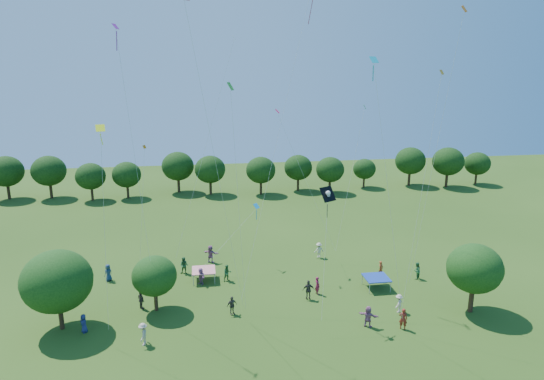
{
  "coord_description": "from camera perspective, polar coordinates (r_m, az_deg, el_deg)",
  "views": [
    {
      "loc": [
        -5.24,
        -20.67,
        19.99
      ],
      "look_at": [
        0.0,
        14.0,
        11.0
      ],
      "focal_mm": 32.0,
      "sensor_mm": 36.0,
      "label": 1
    }
  ],
  "objects": [
    {
      "name": "small_kite_8",
      "position": [
        49.04,
        2.21,
        5.47
      ],
      "size": [
        6.12,
        2.62,
        14.53
      ],
      "color": "#EE0E47"
    },
    {
      "name": "small_kite_11",
      "position": [
        51.26,
        9.98,
        5.29
      ],
      "size": [
        3.61,
        3.18,
        14.8
      ],
      "color": "#1A9136"
    },
    {
      "name": "small_kite_10",
      "position": [
        34.95,
        -19.37,
        2.36
      ],
      "size": [
        0.91,
        0.81,
        14.89
      ],
      "color": "#E9FF16"
    },
    {
      "name": "red_high_kite",
      "position": [
        42.93,
        3.29,
        17.15
      ],
      "size": [
        7.28,
        7.09,
        26.02
      ],
      "color": "red"
    },
    {
      "name": "small_kite_0",
      "position": [
        31.69,
        -8.02,
        10.37
      ],
      "size": [
        3.91,
        5.38,
        22.88
      ],
      "color": "red"
    },
    {
      "name": "near_tree_west",
      "position": [
        41.12,
        -23.99,
        -9.78
      ],
      "size": [
        5.34,
        5.34,
        6.44
      ],
      "color": "#422B19",
      "rests_on": "ground"
    },
    {
      "name": "tent_red_stripe",
      "position": [
        47.43,
        -8.05,
        -9.32
      ],
      "size": [
        2.2,
        2.2,
        1.1
      ],
      "color": "red",
      "rests_on": "ground"
    },
    {
      "name": "crowd_person_14",
      "position": [
        49.37,
        16.65,
        -9.08
      ],
      "size": [
        0.9,
        0.9,
        1.68
      ],
      "primitive_type": "imported",
      "rotation": [
        0.0,
        0.0,
        3.92
      ],
      "color": "#2B643A",
      "rests_on": "ground"
    },
    {
      "name": "crowd_person_10",
      "position": [
        41.26,
        -4.75,
        -13.38
      ],
      "size": [
        1.03,
        0.81,
        1.6
      ],
      "primitive_type": "imported",
      "rotation": [
        0.0,
        0.0,
        0.48
      ],
      "color": "#403A33",
      "rests_on": "ground"
    },
    {
      "name": "crowd_person_0",
      "position": [
        49.5,
        -18.71,
        -9.2
      ],
      "size": [
        0.88,
        0.91,
        1.66
      ],
      "primitive_type": "imported",
      "rotation": [
        0.0,
        0.0,
        3.98
      ],
      "color": "navy",
      "rests_on": "ground"
    },
    {
      "name": "small_kite_1",
      "position": [
        39.83,
        19.86,
        10.27
      ],
      "size": [
        1.25,
        3.57,
        22.87
      ],
      "color": "#FA620D"
    },
    {
      "name": "crowd_person_11",
      "position": [
        51.49,
        -7.24,
        -7.46
      ],
      "size": [
        1.82,
        1.41,
        1.87
      ],
      "primitive_type": "imported",
      "rotation": [
        0.0,
        0.0,
        2.62
      ],
      "color": "#A35F8B",
      "rests_on": "ground"
    },
    {
      "name": "crowd_person_15",
      "position": [
        52.57,
        5.54,
        -7.05
      ],
      "size": [
        1.16,
        0.65,
        1.68
      ],
      "primitive_type": "imported",
      "rotation": [
        0.0,
        0.0,
        3.29
      ],
      "color": "beige",
      "rests_on": "ground"
    },
    {
      "name": "crowd_person_12",
      "position": [
        41.35,
        -21.26,
        -14.41
      ],
      "size": [
        0.76,
        0.83,
        1.5
      ],
      "primitive_type": "imported",
      "rotation": [
        0.0,
        0.0,
        5.34
      ],
      "color": "navy",
      "rests_on": "ground"
    },
    {
      "name": "small_kite_7",
      "position": [
        33.82,
        12.73,
        7.07
      ],
      "size": [
        3.75,
        0.58,
        19.3
      ],
      "color": "#0C9DB5"
    },
    {
      "name": "crowd_person_13",
      "position": [
        48.98,
        12.68,
        -9.05
      ],
      "size": [
        0.71,
        0.67,
        1.61
      ],
      "primitive_type": "imported",
      "rotation": [
        0.0,
        0.0,
        0.63
      ],
      "color": "#A03E1D",
      "rests_on": "ground"
    },
    {
      "name": "crowd_person_17",
      "position": [
        46.78,
        -8.38,
        -10.0
      ],
      "size": [
        1.28,
        1.54,
        1.6
      ],
      "primitive_type": "imported",
      "rotation": [
        0.0,
        0.0,
        5.3
      ],
      "color": "#864E7C",
      "rests_on": "ground"
    },
    {
      "name": "crowd_person_16",
      "position": [
        43.61,
        4.32,
        -11.64
      ],
      "size": [
        1.07,
        0.52,
        1.78
      ],
      "primitive_type": "imported",
      "rotation": [
        0.0,
        0.0,
        3.1
      ],
      "color": "#3C3530",
      "rests_on": "ground"
    },
    {
      "name": "treeline",
      "position": [
        77.82,
        -5.84,
        2.52
      ],
      "size": [
        88.01,
        8.77,
        6.77
      ],
      "color": "#422B19",
      "rests_on": "ground"
    },
    {
      "name": "near_tree_north",
      "position": [
        41.89,
        -13.67,
        -9.79
      ],
      "size": [
        3.71,
        3.71,
        4.8
      ],
      "color": "#422B19",
      "rests_on": "ground"
    },
    {
      "name": "small_kite_4",
      "position": [
        48.78,
        -2.58,
        -2.89
      ],
      "size": [
        6.07,
        3.97,
        5.18
      ],
      "color": "#1593DB"
    },
    {
      "name": "small_kite_9",
      "position": [
        48.88,
        -14.92,
        0.98
      ],
      "size": [
        1.05,
        2.93,
        11.21
      ],
      "color": "orange"
    },
    {
      "name": "pirate_kite",
      "position": [
        37.87,
        6.59,
        -0.64
      ],
      "size": [
        1.79,
        3.78,
        9.55
      ],
      "color": "black"
    },
    {
      "name": "crowd_person_8",
      "position": [
        47.09,
        -5.27,
        -9.7
      ],
      "size": [
        0.9,
        0.64,
        1.65
      ],
      "primitive_type": "imported",
      "rotation": [
        0.0,
        0.0,
        0.26
      ],
      "color": "#285F2D",
      "rests_on": "ground"
    },
    {
      "name": "crowd_person_6",
      "position": [
        48.27,
        -15.11,
        -9.52
      ],
      "size": [
        0.91,
        0.89,
        1.68
      ],
      "primitive_type": "imported",
      "rotation": [
        0.0,
        0.0,
        5.55
      ],
      "color": "navy",
      "rests_on": "ground"
    },
    {
      "name": "small_kite_6",
      "position": [
        48.78,
        -6.43,
        10.38
      ],
      "size": [
        6.73,
        3.75,
        21.6
      ],
      "color": "white"
    },
    {
      "name": "crowd_person_1",
      "position": [
        40.39,
        15.17,
        -14.41
      ],
      "size": [
        0.77,
        0.67,
        1.75
      ],
      "primitive_type": "imported",
      "rotation": [
        0.0,
        0.0,
        2.68
      ],
      "color": "maroon",
      "rests_on": "ground"
    },
    {
      "name": "tent_blue",
      "position": [
        46.43,
        12.19,
        -10.06
      ],
      "size": [
        2.2,
        2.2,
        1.1
      ],
      "color": "navy",
      "rests_on": "ground"
    },
    {
      "name": "crowd_person_3",
      "position": [
        42.8,
        14.7,
        -12.78
      ],
      "size": [
        1.07,
        1.05,
        1.59
      ],
      "primitive_type": "imported",
      "rotation": [
        0.0,
        0.0,
        3.91
      ],
      "color": "beige",
      "rests_on": "ground"
    },
    {
      "name": "crowd_person_9",
      "position": [
        38.36,
        -14.92,
        -16.06
      ],
      "size": [
        0.64,
        1.18,
        1.73
      ],
      "primitive_type": "imported",
      "rotation": [
        0.0,
        0.0,
        4.59
      ],
      "color": "#B1A28D",
      "rests_on": "ground"
    },
    {
      "name": "crowd_person_7",
      "position": [
        44.62,
        5.36,
        -11.12
      ],
      "size": [
        0.56,
        0.71,
        1.66
      ],
      "primitive_type": "imported",
      "rotation": [
        0.0,
        0.0,
        1.86
      ],
      "color": "maroon",
      "rests_on": "ground"
    },
    {
      "name": "small_kite_2",
      "position": [
        37.09,
        17.81,
        3.6
      ],
      "size": [
        2.44,
        1.25,
        18.44
      ],
      "color": "orange"
    },
    {
      "name": "crowd_person_2",
      "position": [
        49.21,
        -10.29,
        -8.74
      ],
      "size": [
        0.92,
        0.61,
        1.72
      ],
      "primitive_type": "imported",
      "rotation": [
        0.0,
        0.0,
        -0.19
      ],
      "color": "#24542B",
      "rests_on": "ground"
    },
    {
      "name": "crowd_person_5",
      "position": [
        40.11,
        11.24,
        -14.39
      ],
      "size": [
        1.67,
        1.38,
        1.73
      ],
      "primitive_type": "imported",
      "rotation": [
        0.0,
        0.0,
        2.55
      ],
      "color": "#9D5C85",
      "rests_on": "ground"
    },
    {
      "name": "near_tree_east",
      "position": [
        43.56,
        22.74,
        -8.52
      ],
      "size": [
        4.51,
        4.51,
        5.92
      ],
      "color": "#422B19",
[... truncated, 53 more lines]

